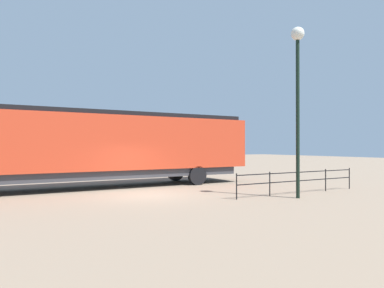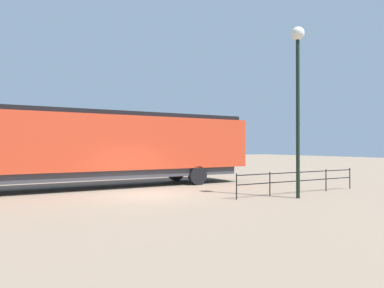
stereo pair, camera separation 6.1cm
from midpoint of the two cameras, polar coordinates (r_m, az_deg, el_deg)
ground_plane at (r=16.17m, az=-7.60°, el=-8.38°), size 120.00×120.00×0.00m
locomotive at (r=19.29m, az=-15.59°, el=-0.17°), size 3.11×18.91×4.12m
lamp_post at (r=15.95m, az=16.97°, el=11.03°), size 0.58×0.58×7.45m
platform_fence at (r=17.25m, az=17.22°, el=-5.47°), size 0.05×7.48×1.10m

